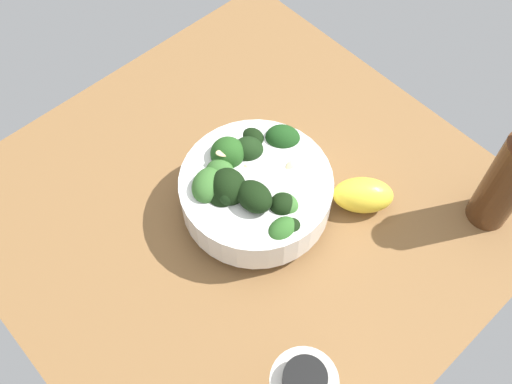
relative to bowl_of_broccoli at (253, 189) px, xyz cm
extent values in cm
cube|color=brown|center=(0.90, -1.08, -7.11)|extent=(61.73, 61.73, 4.89)
cylinder|color=white|center=(-0.22, 0.23, -3.84)|extent=(10.32, 10.32, 1.65)
cylinder|color=white|center=(-0.22, 0.23, -0.54)|extent=(18.76, 18.76, 4.95)
cylinder|color=silver|center=(-0.22, 0.23, 1.54)|extent=(16.30, 16.30, 0.80)
cylinder|color=#2F662B|center=(3.42, -0.16, 0.93)|extent=(1.61, 1.53, 1.76)
ellipsoid|color=black|center=(3.42, -0.16, 2.57)|extent=(4.32, 3.26, 4.41)
cylinder|color=#2F662B|center=(2.35, -3.51, 0.47)|extent=(1.87, 1.65, 1.71)
ellipsoid|color=#386B2B|center=(2.35, -3.51, 2.09)|extent=(5.10, 4.37, 4.39)
cylinder|color=#4A8F3C|center=(-0.26, 4.77, 0.19)|extent=(1.80, 1.52, 1.64)
ellipsoid|color=black|center=(-0.26, 4.77, 1.76)|extent=(4.43, 4.51, 3.79)
cylinder|color=#589D47|center=(-4.43, -5.02, -0.01)|extent=(1.66, 1.66, 1.17)
ellipsoid|color=black|center=(-4.43, -5.02, 1.37)|extent=(3.55, 4.21, 4.01)
cylinder|color=#4A8F3C|center=(2.00, 7.07, 0.07)|extent=(1.72, 1.67, 1.06)
ellipsoid|color=#2D6023|center=(2.00, 7.07, 1.52)|extent=(4.03, 3.51, 3.37)
cylinder|color=#589D47|center=(4.54, -2.97, 0.42)|extent=(2.12, 2.32, 1.75)
ellipsoid|color=#386B2B|center=(4.54, -2.97, 2.29)|extent=(6.17, 5.98, 3.81)
cylinder|color=#2F662B|center=(-7.08, -2.23, -0.13)|extent=(1.93, 1.90, 1.42)
ellipsoid|color=#194216|center=(-7.08, -2.23, 1.77)|extent=(6.11, 6.47, 4.83)
cylinder|color=#3C7A32|center=(-0.59, 4.82, 0.14)|extent=(1.59, 1.72, 1.35)
ellipsoid|color=#386B2B|center=(-0.59, 4.82, 1.62)|extent=(4.02, 4.22, 3.70)
cylinder|color=#3C7A32|center=(3.06, -0.84, 0.64)|extent=(2.09, 1.92, 1.45)
ellipsoid|color=black|center=(3.06, -0.84, 2.47)|extent=(6.94, 6.75, 5.98)
cylinder|color=#589D47|center=(1.94, 2.28, 1.39)|extent=(1.75, 1.65, 1.21)
ellipsoid|color=black|center=(1.94, 2.28, 3.09)|extent=(3.77, 4.89, 3.29)
cylinder|color=#589D47|center=(-0.16, -4.87, 0.71)|extent=(1.80, 1.89, 1.08)
ellipsoid|color=#23511C|center=(-0.16, -4.87, 2.39)|extent=(6.97, 6.70, 5.66)
cylinder|color=#3C7A32|center=(0.60, 7.48, -0.55)|extent=(1.27, 1.43, 1.74)
ellipsoid|color=black|center=(0.60, 7.48, 1.02)|extent=(3.71, 3.17, 3.41)
cylinder|color=#2F662B|center=(-2.57, -3.80, 0.41)|extent=(1.69, 1.85, 1.35)
ellipsoid|color=black|center=(-2.57, -3.80, 1.92)|extent=(5.88, 5.37, 5.16)
cylinder|color=#3C7A32|center=(4.20, -0.80, 0.21)|extent=(1.57, 1.69, 1.26)
ellipsoid|color=black|center=(4.20, -0.80, 1.65)|extent=(4.77, 4.52, 4.63)
ellipsoid|color=#DBBC84|center=(1.05, 1.97, 3.10)|extent=(2.03, 1.47, 0.98)
ellipsoid|color=#DBBC84|center=(1.31, -4.39, 3.88)|extent=(2.04, 1.93, 0.72)
ellipsoid|color=#DBBC84|center=(-4.53, 1.61, 1.91)|extent=(2.07, 1.68, 1.25)
ellipsoid|color=#DBBC84|center=(-0.07, -2.23, 1.60)|extent=(1.87, 1.24, 1.08)
ellipsoid|color=#DBBC84|center=(4.62, -3.14, 2.07)|extent=(1.80, 2.05, 0.92)
ellipsoid|color=yellow|center=(-10.53, 9.03, -2.26)|extent=(8.58, 8.64, 4.82)
cylinder|color=#472814|center=(-21.41, 20.87, 2.69)|extent=(5.06, 5.06, 14.72)
cylinder|color=black|center=(14.13, 21.90, 10.93)|extent=(3.81, 3.81, 1.27)
camera|label=1|loc=(25.69, 28.40, 60.95)|focal=41.14mm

